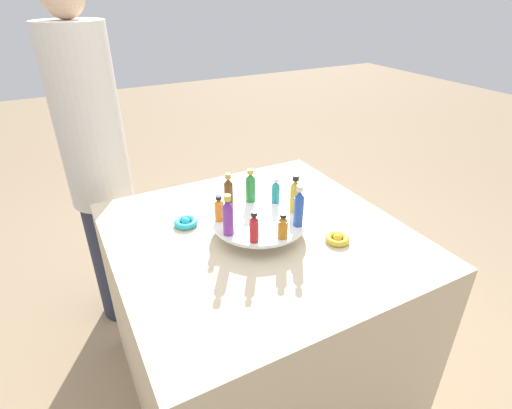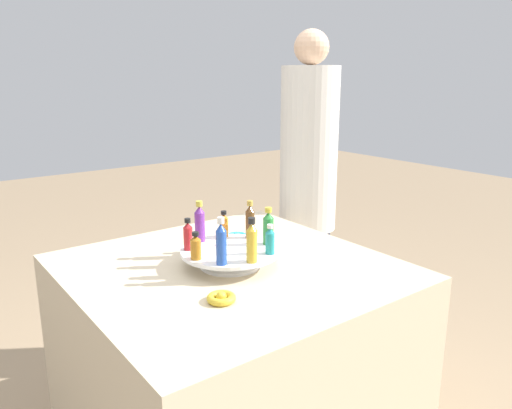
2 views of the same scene
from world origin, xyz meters
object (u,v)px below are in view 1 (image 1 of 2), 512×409
object	(u,v)px
bottle_teal	(276,191)
ribbon_bow_gold	(337,239)
bottle_purple	(228,216)
bottle_amber	(283,227)
bottle_green	(251,187)
bottle_orange	(219,209)
bottle_blue	(299,207)
display_stand	(259,224)
bottle_brown	(229,192)
bottle_red	(254,228)
bottle_gold	(295,195)
ribbon_bow_teal	(186,222)
person_figure	(99,173)

from	to	relation	value
bottle_teal	ribbon_bow_gold	size ratio (longest dim) A/B	1.18
bottle_purple	ribbon_bow_gold	bearing A→B (deg)	-21.78
bottle_amber	bottle_green	distance (m)	0.27
bottle_amber	bottle_orange	distance (m)	0.23
bottle_blue	ribbon_bow_gold	xyz separation A→B (m)	(0.11, -0.08, -0.11)
bottle_purple	bottle_green	distance (m)	0.23
bottle_teal	bottle_amber	bearing A→B (deg)	-114.91
ribbon_bow_gold	bottle_purple	bearing A→B (deg)	158.22
display_stand	bottle_purple	bearing A→B (deg)	-164.91
bottle_green	bottle_blue	bearing A→B (deg)	-74.91
bottle_teal	ribbon_bow_gold	world-z (taller)	bottle_teal
bottle_blue	bottle_brown	world-z (taller)	bottle_blue
display_stand	bottle_red	distance (m)	0.15
bottle_amber	bottle_blue	size ratio (longest dim) A/B	0.59
bottle_brown	ribbon_bow_gold	world-z (taller)	bottle_brown
display_stand	bottle_teal	world-z (taller)	bottle_teal
bottle_gold	ribbon_bow_teal	xyz separation A→B (m)	(-0.34, 0.18, -0.11)
bottle_amber	ribbon_bow_gold	size ratio (longest dim) A/B	1.06
bottle_amber	bottle_green	bearing A→B (deg)	85.09
display_stand	bottle_brown	bearing A→B (deg)	115.09
bottle_orange	bottle_brown	bearing A→B (deg)	45.09
bottle_orange	person_figure	world-z (taller)	person_figure
bottle_gold	person_figure	world-z (taller)	person_figure
bottle_green	bottle_orange	xyz separation A→B (m)	(-0.16, -0.07, -0.02)
bottle_purple	bottle_blue	xyz separation A→B (m)	(0.23, -0.06, 0.00)
bottle_brown	bottle_purple	bearing A→B (deg)	-114.91
bottle_blue	bottle_teal	bearing A→B (deg)	85.09
bottle_red	bottle_orange	distance (m)	0.17
bottle_teal	person_figure	bearing A→B (deg)	129.19
bottle_green	bottle_gold	bearing A→B (deg)	-54.91
bottle_amber	ribbon_bow_gold	xyz separation A→B (m)	(0.20, -0.04, -0.09)
bottle_blue	ribbon_bow_teal	size ratio (longest dim) A/B	1.72
bottle_amber	bottle_red	bearing A→B (deg)	165.09
bottle_purple	ribbon_bow_teal	world-z (taller)	bottle_purple
bottle_amber	person_figure	size ratio (longest dim) A/B	0.06
bottle_purple	bottle_green	size ratio (longest dim) A/B	1.11
bottle_blue	ribbon_bow_teal	world-z (taller)	bottle_blue
bottle_green	person_figure	distance (m)	0.75
person_figure	bottle_amber	bearing A→B (deg)	-3.38
bottle_amber	person_figure	xyz separation A→B (m)	(-0.43, 0.86, -0.07)
display_stand	ribbon_bow_teal	size ratio (longest dim) A/B	3.80
bottle_red	bottle_gold	distance (m)	0.23
display_stand	ribbon_bow_gold	xyz separation A→B (m)	(0.21, -0.17, -0.03)
bottle_blue	bottle_orange	world-z (taller)	bottle_blue
bottle_blue	bottle_green	world-z (taller)	bottle_blue
ribbon_bow_gold	bottle_amber	bearing A→B (deg)	169.64
bottle_brown	ribbon_bow_teal	bearing A→B (deg)	162.32
bottle_gold	bottle_blue	bearing A→B (deg)	-114.91
bottle_orange	display_stand	bearing A→B (deg)	-24.91
bottle_red	bottle_blue	bearing A→B (deg)	5.09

